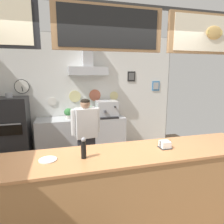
# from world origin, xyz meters

# --- Properties ---
(ground_plane) EXTENTS (6.14, 6.14, 0.00)m
(ground_plane) POSITION_xyz_m (0.00, 0.00, 0.00)
(ground_plane) COLOR brown
(back_wall_assembly) EXTENTS (4.74, 2.83, 2.92)m
(back_wall_assembly) POSITION_xyz_m (0.00, 2.38, 1.56)
(back_wall_assembly) COLOR gray
(back_wall_assembly) RESTS_ON ground_plane
(service_counter) EXTENTS (3.66, 0.71, 1.07)m
(service_counter) POSITION_xyz_m (0.00, -0.42, 0.54)
(service_counter) COLOR #B77F4C
(service_counter) RESTS_ON ground_plane
(back_prep_counter) EXTENTS (2.08, 0.62, 0.93)m
(back_prep_counter) POSITION_xyz_m (-0.12, 2.16, 0.46)
(back_prep_counter) COLOR #B7BABF
(back_prep_counter) RESTS_ON ground_plane
(pizza_oven) EXTENTS (0.69, 0.66, 1.58)m
(pizza_oven) POSITION_xyz_m (-1.61, 2.03, 0.74)
(pizza_oven) COLOR #232326
(pizza_oven) RESTS_ON ground_plane
(shop_worker) EXTENTS (0.53, 0.27, 1.54)m
(shop_worker) POSITION_xyz_m (-0.16, 0.96, 0.83)
(shop_worker) COLOR #232328
(shop_worker) RESTS_ON ground_plane
(espresso_machine) EXTENTS (0.49, 0.50, 0.39)m
(espresso_machine) POSITION_xyz_m (0.51, 2.13, 1.12)
(espresso_machine) COLOR #B7BABF
(espresso_machine) RESTS_ON back_prep_counter
(potted_oregano) EXTENTS (0.23, 0.23, 0.27)m
(potted_oregano) POSITION_xyz_m (0.11, 2.16, 1.09)
(potted_oregano) COLOR #9E563D
(potted_oregano) RESTS_ON back_prep_counter
(potted_rosemary) EXTENTS (0.20, 0.20, 0.24)m
(potted_rosemary) POSITION_xyz_m (-0.41, 2.17, 1.07)
(potted_rosemary) COLOR beige
(potted_rosemary) RESTS_ON back_prep_counter
(napkin_holder) EXTENTS (0.14, 0.14, 0.10)m
(napkin_holder) POSITION_xyz_m (0.64, -0.41, 1.11)
(napkin_holder) COLOR #262628
(napkin_holder) RESTS_ON service_counter
(condiment_plate) EXTENTS (0.19, 0.19, 0.01)m
(condiment_plate) POSITION_xyz_m (-0.74, -0.40, 1.08)
(condiment_plate) COLOR white
(condiment_plate) RESTS_ON service_counter
(pepper_grinder) EXTENTS (0.06, 0.06, 0.24)m
(pepper_grinder) POSITION_xyz_m (-0.37, -0.45, 1.19)
(pepper_grinder) COLOR black
(pepper_grinder) RESTS_ON service_counter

